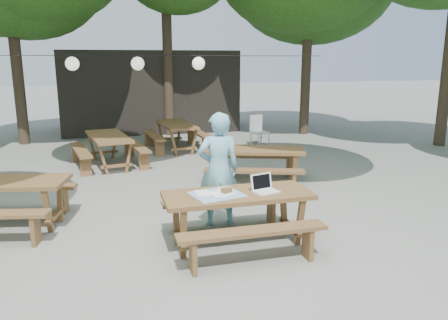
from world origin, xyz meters
TOP-DOWN VIEW (x-y plane):
  - ground at (0.00, 0.00)m, footprint 80.00×80.00m
  - pavilion at (0.50, 10.50)m, footprint 6.00×3.00m
  - main_picnic_table at (0.59, -0.28)m, footprint 2.00×1.58m
  - picnic_table_nw at (-2.69, 1.26)m, footprint 2.20×1.95m
  - picnic_table_ne at (1.79, 2.50)m, footprint 2.31×2.11m
  - picnic_table_far_w at (-1.04, 4.90)m, footprint 1.88×2.14m
  - picnic_table_far_e at (0.83, 6.42)m, footprint 1.73×2.06m
  - woman at (0.54, 0.55)m, footprint 0.67×0.47m
  - plastic_chair at (3.28, 6.33)m, footprint 0.55×0.55m
  - laptop at (0.96, -0.31)m, footprint 0.39×0.34m
  - tabletop_clutter at (0.33, -0.27)m, footprint 0.76×0.69m
  - paper_lanterns at (-0.19, 6.00)m, footprint 9.00×0.34m

SIDE VIEW (x-z plane):
  - ground at x=0.00m, z-range 0.00..0.00m
  - plastic_chair at x=3.28m, z-range -0.19..0.71m
  - main_picnic_table at x=0.59m, z-range 0.01..0.76m
  - picnic_table_nw at x=-2.69m, z-range 0.01..0.76m
  - picnic_table_ne at x=1.79m, z-range 0.01..0.76m
  - picnic_table_far_w at x=-1.04m, z-range 0.01..0.76m
  - picnic_table_far_e at x=0.83m, z-range 0.01..0.76m
  - tabletop_clutter at x=0.33m, z-range 0.72..0.80m
  - laptop at x=0.96m, z-range 0.69..0.93m
  - woman at x=0.54m, z-range 0.00..1.75m
  - pavilion at x=0.50m, z-range 0.00..2.80m
  - paper_lanterns at x=-0.19m, z-range 2.21..2.59m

